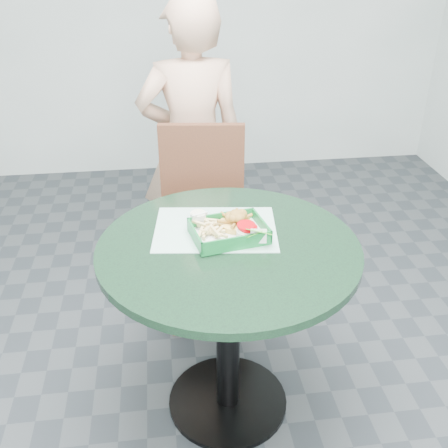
{
  "coord_description": "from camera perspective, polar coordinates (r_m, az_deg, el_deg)",
  "views": [
    {
      "loc": [
        -0.21,
        -1.52,
        1.72
      ],
      "look_at": [
        -0.0,
        0.1,
        0.8
      ],
      "focal_mm": 42.0,
      "sensor_mm": 36.0,
      "label": 1
    }
  ],
  "objects": [
    {
      "name": "floor",
      "position": [
        2.3,
        0.41,
        -18.78
      ],
      "size": [
        4.0,
        5.0,
        0.02
      ],
      "primitive_type": "cube",
      "color": "#303335",
      "rests_on": "ground"
    },
    {
      "name": "garnish_cup",
      "position": [
        1.8,
        2.71,
        -1.52
      ],
      "size": [
        0.11,
        0.11,
        0.04
      ],
      "rotation": [
        0.0,
        0.0,
        0.2
      ],
      "color": "silver",
      "rests_on": "food_basket"
    },
    {
      "name": "food_basket",
      "position": [
        1.84,
        0.52,
        -1.62
      ],
      "size": [
        0.25,
        0.18,
        0.05
      ],
      "rotation": [
        0.0,
        0.0,
        0.19
      ],
      "color": "#106B2D",
      "rests_on": "placemat"
    },
    {
      "name": "fries_pile",
      "position": [
        1.85,
        -1.56,
        -0.64
      ],
      "size": [
        0.13,
        0.14,
        0.04
      ],
      "primitive_type": null,
      "rotation": [
        0.0,
        0.0,
        0.15
      ],
      "color": "#DFC074",
      "rests_on": "food_basket"
    },
    {
      "name": "dining_chair",
      "position": [
        2.53,
        -2.11,
        1.53
      ],
      "size": [
        0.41,
        0.41,
        0.93
      ],
      "rotation": [
        0.0,
        0.0,
        -0.12
      ],
      "color": "#482D13",
      "rests_on": "floor"
    },
    {
      "name": "placemat",
      "position": [
        1.9,
        -0.94,
        -1.04
      ],
      "size": [
        0.47,
        0.38,
        0.0
      ],
      "primitive_type": "cube",
      "rotation": [
        0.0,
        0.0,
        -0.12
      ],
      "color": "#9BCAB9",
      "rests_on": "cafe_table"
    },
    {
      "name": "diner_person",
      "position": [
        2.7,
        -3.47,
        8.22
      ],
      "size": [
        0.56,
        0.38,
        1.48
      ],
      "primitive_type": "imported",
      "rotation": [
        0.0,
        0.0,
        3.2
      ],
      "color": "tan",
      "rests_on": "floor"
    },
    {
      "name": "cafe_table",
      "position": [
        1.91,
        0.47,
        -7.11
      ],
      "size": [
        0.91,
        0.91,
        0.75
      ],
      "color": "black",
      "rests_on": "floor"
    },
    {
      "name": "sauce_ramekin",
      "position": [
        1.9,
        -2.33,
        0.63
      ],
      "size": [
        0.06,
        0.06,
        0.03
      ],
      "rotation": [
        0.0,
        0.0,
        -0.24
      ],
      "color": "silver",
      "rests_on": "food_basket"
    },
    {
      "name": "crab_sandwich",
      "position": [
        1.86,
        1.58,
        -0.02
      ],
      "size": [
        0.12,
        0.12,
        0.07
      ],
      "rotation": [
        0.0,
        0.0,
        0.27
      ],
      "color": "#DEB150",
      "rests_on": "food_basket"
    }
  ]
}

